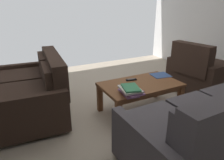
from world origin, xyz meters
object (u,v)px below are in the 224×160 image
object	(u,v)px
loveseat_near	(34,91)
book_stack	(131,90)
sofa_main	(215,126)
coffee_table	(140,88)
armchair_side	(199,72)
tv_remote	(131,80)
loose_magazine	(160,75)

from	to	relation	value
loveseat_near	book_stack	distance (m)	1.38
sofa_main	coffee_table	world-z (taller)	sofa_main
book_stack	armchair_side	bearing A→B (deg)	-167.57
sofa_main	book_stack	distance (m)	1.00
armchair_side	book_stack	bearing A→B (deg)	12.43
tv_remote	sofa_main	bearing A→B (deg)	97.59
loveseat_near	loose_magazine	size ratio (longest dim) A/B	5.42
coffee_table	tv_remote	size ratio (longest dim) A/B	6.78
coffee_table	loose_magazine	world-z (taller)	loose_magazine
sofa_main	loose_magazine	distance (m)	1.32
armchair_side	loose_magazine	world-z (taller)	armchair_side
sofa_main	armchair_side	world-z (taller)	armchair_side
book_stack	loose_magazine	bearing A→B (deg)	-154.26
loveseat_near	loose_magazine	distance (m)	1.92
loveseat_near	armchair_side	size ratio (longest dim) A/B	1.51
sofa_main	book_stack	bearing A→B (deg)	-62.99
book_stack	tv_remote	size ratio (longest dim) A/B	1.98
book_stack	tv_remote	xyz separation A→B (m)	(-0.28, -0.42, -0.05)
sofa_main	coffee_table	xyz separation A→B (m)	(0.12, -1.13, 0.01)
armchair_side	book_stack	world-z (taller)	armchair_side
loveseat_near	coffee_table	size ratio (longest dim) A/B	1.33
sofa_main	book_stack	world-z (taller)	sofa_main
sofa_main	tv_remote	xyz separation A→B (m)	(0.17, -1.30, 0.09)
coffee_table	book_stack	size ratio (longest dim) A/B	3.43
coffee_table	book_stack	distance (m)	0.43
sofa_main	book_stack	size ratio (longest dim) A/B	5.62
loveseat_near	tv_remote	xyz separation A→B (m)	(-1.32, 0.47, 0.10)
loose_magazine	loveseat_near	bearing A→B (deg)	-97.22
tv_remote	coffee_table	bearing A→B (deg)	107.93
loveseat_near	loose_magazine	bearing A→B (deg)	164.78
coffee_table	armchair_side	xyz separation A→B (m)	(-1.33, -0.11, -0.00)
coffee_table	sofa_main	bearing A→B (deg)	96.02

